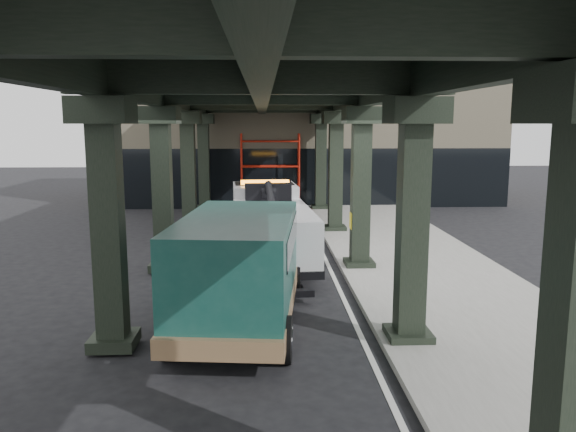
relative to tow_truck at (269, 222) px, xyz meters
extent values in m
plane|color=black|center=(0.19, -3.35, -1.29)|extent=(90.00, 90.00, 0.00)
cube|color=gray|center=(4.69, -1.35, -1.21)|extent=(5.00, 40.00, 0.15)
cube|color=silver|center=(1.89, -1.35, -1.28)|extent=(0.12, 38.00, 0.01)
cube|color=black|center=(2.79, -7.35, 1.21)|extent=(0.55, 0.55, 5.00)
cube|color=black|center=(2.79, -7.35, 3.46)|extent=(1.10, 1.10, 0.50)
cube|color=black|center=(2.79, -7.35, -1.11)|extent=(0.90, 0.90, 0.24)
cube|color=black|center=(2.79, -1.35, 1.21)|extent=(0.55, 0.55, 5.00)
cube|color=black|center=(2.79, -1.35, 3.46)|extent=(1.10, 1.10, 0.50)
cube|color=black|center=(2.79, -1.35, -1.11)|extent=(0.90, 0.90, 0.24)
cube|color=black|center=(2.79, 4.65, 1.21)|extent=(0.55, 0.55, 5.00)
cube|color=black|center=(2.79, 4.65, 3.46)|extent=(1.10, 1.10, 0.50)
cube|color=black|center=(2.79, 4.65, -1.11)|extent=(0.90, 0.90, 0.24)
cube|color=black|center=(2.79, 10.65, 1.21)|extent=(0.55, 0.55, 5.00)
cube|color=black|center=(2.79, 10.65, 3.46)|extent=(1.10, 1.10, 0.50)
cube|color=black|center=(2.79, 10.65, -1.11)|extent=(0.90, 0.90, 0.24)
cube|color=black|center=(-3.21, -7.35, 1.21)|extent=(0.55, 0.55, 5.00)
cube|color=black|center=(-3.21, -7.35, 3.46)|extent=(1.10, 1.10, 0.50)
cube|color=black|center=(-3.21, -7.35, -1.11)|extent=(0.90, 0.90, 0.24)
cube|color=black|center=(-3.21, -1.35, 1.21)|extent=(0.55, 0.55, 5.00)
cube|color=black|center=(-3.21, -1.35, 3.46)|extent=(1.10, 1.10, 0.50)
cube|color=black|center=(-3.21, -1.35, -1.11)|extent=(0.90, 0.90, 0.24)
cube|color=black|center=(-3.21, 4.65, 1.21)|extent=(0.55, 0.55, 5.00)
cube|color=black|center=(-3.21, 4.65, 3.46)|extent=(1.10, 1.10, 0.50)
cube|color=black|center=(-3.21, 4.65, -1.11)|extent=(0.90, 0.90, 0.24)
cube|color=black|center=(-3.21, 10.65, 1.21)|extent=(0.55, 0.55, 5.00)
cube|color=black|center=(-3.21, 10.65, 3.46)|extent=(1.10, 1.10, 0.50)
cube|color=black|center=(-3.21, 10.65, -1.11)|extent=(0.90, 0.90, 0.24)
cube|color=black|center=(2.79, -1.35, 4.26)|extent=(0.35, 32.00, 1.10)
cube|color=black|center=(-3.21, -1.35, 4.26)|extent=(0.35, 32.00, 1.10)
cube|color=black|center=(-0.21, -1.35, 4.26)|extent=(0.35, 32.00, 1.10)
cube|color=black|center=(-0.21, -1.35, 4.96)|extent=(7.40, 32.00, 0.30)
cube|color=#C6B793|center=(2.19, 16.65, 2.71)|extent=(22.00, 10.00, 8.00)
cylinder|color=red|center=(-1.31, 11.55, 0.71)|extent=(0.08, 0.08, 4.00)
cylinder|color=red|center=(-1.31, 10.75, 0.71)|extent=(0.08, 0.08, 4.00)
cylinder|color=red|center=(1.69, 11.55, 0.71)|extent=(0.08, 0.08, 4.00)
cylinder|color=red|center=(1.69, 10.75, 0.71)|extent=(0.08, 0.08, 4.00)
cylinder|color=red|center=(0.19, 11.55, -0.29)|extent=(3.00, 0.08, 0.08)
cylinder|color=red|center=(0.19, 11.55, 1.01)|extent=(3.00, 0.08, 0.08)
cylinder|color=red|center=(0.19, 11.55, 2.31)|extent=(3.00, 0.08, 0.08)
cube|color=black|center=(0.03, -0.50, -0.62)|extent=(1.44, 7.21, 0.24)
cube|color=silver|center=(-0.13, 1.93, 0.19)|extent=(2.39, 2.44, 1.72)
cube|color=silver|center=(-0.20, 2.93, -0.29)|extent=(2.28, 0.82, 0.86)
cube|color=black|center=(-0.15, 2.17, 0.67)|extent=(2.18, 1.38, 0.81)
cube|color=silver|center=(0.11, -1.59, 0.00)|extent=(2.61, 4.92, 1.34)
cube|color=orange|center=(-0.12, 1.74, 1.14)|extent=(1.73, 0.38, 0.15)
cube|color=black|center=(-0.02, 0.31, 0.95)|extent=(1.56, 0.68, 0.57)
cylinder|color=black|center=(0.10, -1.40, 0.72)|extent=(0.46, 3.35, 1.28)
cube|color=black|center=(0.27, -4.02, -0.96)|extent=(0.38, 1.35, 0.17)
cube|color=black|center=(0.32, -4.69, -1.00)|extent=(1.54, 0.34, 0.17)
cylinder|color=black|center=(-1.20, 2.15, -0.76)|extent=(0.40, 1.07, 1.05)
cylinder|color=silver|center=(-1.20, 2.15, -0.76)|extent=(0.41, 0.60, 0.58)
cylinder|color=black|center=(0.90, 2.29, -0.76)|extent=(0.40, 1.07, 1.05)
cylinder|color=silver|center=(0.90, 2.29, -0.76)|extent=(0.41, 0.60, 0.58)
cylinder|color=black|center=(-0.98, -1.00, -0.76)|extent=(0.40, 1.07, 1.05)
cylinder|color=silver|center=(-0.98, -1.00, -0.76)|extent=(0.41, 0.60, 0.58)
cylinder|color=black|center=(1.11, -0.85, -0.76)|extent=(0.40, 1.07, 1.05)
cylinder|color=silver|center=(1.11, -0.85, -0.76)|extent=(0.41, 0.60, 0.58)
cylinder|color=black|center=(-0.90, -2.23, -0.76)|extent=(0.40, 1.07, 1.05)
cylinder|color=silver|center=(-0.90, -2.23, -0.76)|extent=(0.41, 0.60, 0.58)
cylinder|color=black|center=(1.20, -2.09, -0.76)|extent=(0.40, 1.07, 1.05)
cylinder|color=silver|center=(1.20, -2.09, -0.76)|extent=(0.41, 0.60, 0.58)
cube|color=#12423A|center=(-0.42, -3.42, -0.25)|extent=(2.35, 1.43, 0.98)
cube|color=#12423A|center=(-0.73, -6.42, 0.19)|extent=(2.79, 5.13, 2.13)
cube|color=olive|center=(-0.68, -5.98, -0.69)|extent=(2.96, 6.33, 0.38)
cube|color=black|center=(-0.47, -3.86, 0.62)|extent=(2.17, 0.69, 0.91)
cube|color=black|center=(-0.70, -6.09, 0.73)|extent=(2.72, 4.16, 0.60)
cube|color=silver|center=(-0.36, -2.85, -0.69)|extent=(2.19, 0.36, 0.33)
cylinder|color=black|center=(-1.51, -3.37, -0.83)|extent=(0.40, 0.95, 0.92)
cylinder|color=silver|center=(-1.51, -3.37, -0.83)|extent=(0.40, 0.54, 0.51)
cylinder|color=black|center=(0.66, -3.59, -0.83)|extent=(0.40, 0.95, 0.92)
cylinder|color=silver|center=(0.66, -3.59, -0.83)|extent=(0.40, 0.54, 0.51)
cylinder|color=black|center=(-1.99, -7.93, -0.83)|extent=(0.40, 0.95, 0.92)
cylinder|color=silver|center=(-1.99, -7.93, -0.83)|extent=(0.40, 0.54, 0.51)
cylinder|color=black|center=(0.19, -8.16, -0.83)|extent=(0.40, 0.95, 0.92)
cylinder|color=silver|center=(0.19, -8.16, -0.83)|extent=(0.40, 0.54, 0.51)
camera|label=1|loc=(-0.17, -18.25, 3.21)|focal=35.00mm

